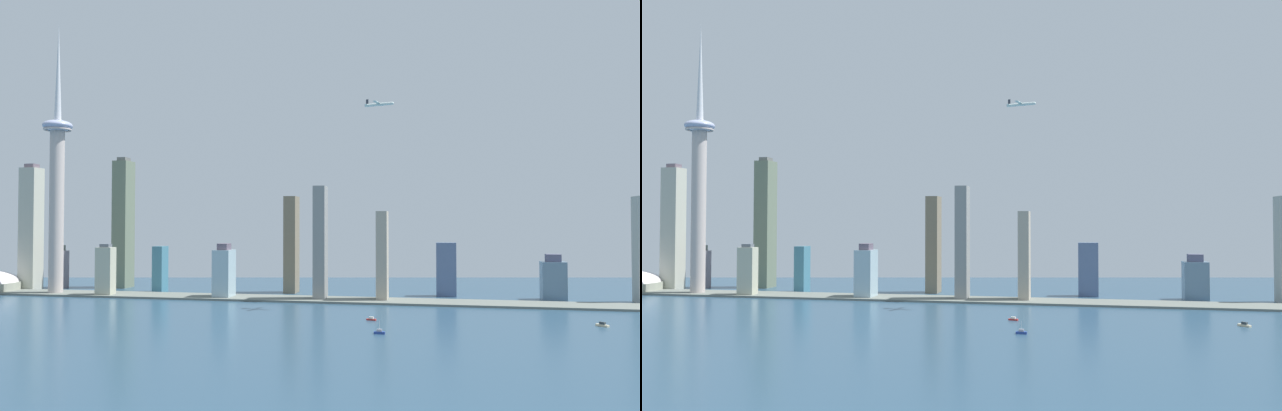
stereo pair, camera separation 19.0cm
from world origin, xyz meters
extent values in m
cube|color=#60665F|center=(0.00, 435.96, 1.19)|extent=(998.68, 52.69, 2.38)
cylinder|color=#B9ABA5|center=(-331.35, 431.31, 106.45)|extent=(17.62, 17.62, 212.90)
ellipsoid|color=#9EA5C6|center=(-331.35, 431.31, 212.90)|extent=(36.57, 36.57, 14.28)
torus|color=#B9ABA5|center=(-331.35, 431.31, 207.90)|extent=(33.94, 33.94, 2.86)
cone|color=silver|center=(-331.35, 431.31, 281.65)|extent=(8.81, 8.81, 123.23)
cube|color=teal|center=(-214.48, 481.47, 29.72)|extent=(13.74, 19.59, 59.44)
cube|color=#7B6D56|center=(-45.14, 507.92, 61.97)|extent=(15.53, 24.97, 123.94)
cube|color=slate|center=(272.49, 493.51, 22.26)|extent=(27.21, 23.41, 44.51)
cube|color=#505069|center=(272.49, 493.51, 48.87)|extent=(16.33, 14.05, 8.71)
cube|color=slate|center=(150.49, 507.34, 32.77)|extent=(24.00, 16.60, 65.54)
cube|color=#B3B3A1|center=(-397.25, 471.75, 81.90)|extent=(23.22, 22.16, 163.81)
cube|color=#625461|center=(-397.25, 471.75, 166.53)|extent=(13.93, 13.30, 5.45)
cube|color=slate|center=(-290.61, 523.07, 87.93)|extent=(20.73, 26.75, 175.87)
cube|color=#5D5E5C|center=(-290.61, 523.07, 178.49)|extent=(12.44, 16.05, 5.25)
cube|color=gray|center=(-369.01, 494.41, 25.81)|extent=(18.61, 15.46, 51.62)
cube|color=#575F58|center=(-369.01, 494.41, 55.43)|extent=(11.17, 9.28, 7.61)
cube|color=gray|center=(6.85, 437.73, 66.26)|extent=(13.94, 22.28, 132.52)
cube|color=#B6B69C|center=(-259.07, 425.19, 29.90)|extent=(20.53, 14.21, 59.80)
cube|color=#545B65|center=(-259.07, 425.19, 61.84)|extent=(12.32, 8.53, 4.06)
cube|color=#A1BCC5|center=(-109.48, 433.74, 28.80)|extent=(20.59, 26.72, 57.61)
cube|color=#594E5D|center=(-109.48, 433.74, 61.39)|extent=(12.35, 16.03, 7.56)
cube|color=#A99E8B|center=(78.09, 444.21, 51.54)|extent=(12.38, 25.97, 103.07)
cube|color=beige|center=(280.93, 310.23, 0.87)|extent=(10.03, 10.56, 1.74)
cube|color=#2F373B|center=(280.93, 310.23, 2.86)|extent=(5.04, 5.22, 2.23)
cube|color=#A72A27|center=(81.02, 304.34, 0.71)|extent=(9.29, 4.72, 1.42)
cube|color=silver|center=(81.02, 304.34, 2.34)|extent=(4.25, 2.81, 1.84)
cube|color=navy|center=(95.13, 236.86, 1.01)|extent=(8.95, 3.09, 2.03)
cube|color=#A59FA8|center=(95.13, 236.86, 3.02)|extent=(3.96, 2.10, 1.97)
cylinder|color=silver|center=(95.13, 236.86, 7.36)|extent=(0.24, 0.24, 6.72)
cylinder|color=silver|center=(80.25, 385.44, 215.30)|extent=(30.60, 10.47, 3.05)
sphere|color=silver|center=(95.17, 381.69, 215.30)|extent=(3.05, 3.05, 3.05)
cube|color=silver|center=(80.25, 385.44, 216.67)|extent=(10.58, 28.20, 0.50)
cube|color=silver|center=(67.71, 388.60, 215.75)|extent=(5.00, 10.20, 0.40)
cube|color=#2D333D|center=(67.71, 388.60, 219.32)|extent=(2.73, 1.14, 5.00)
camera|label=1|loc=(144.03, -255.65, 89.41)|focal=34.16mm
camera|label=2|loc=(144.22, -255.62, 89.41)|focal=34.16mm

